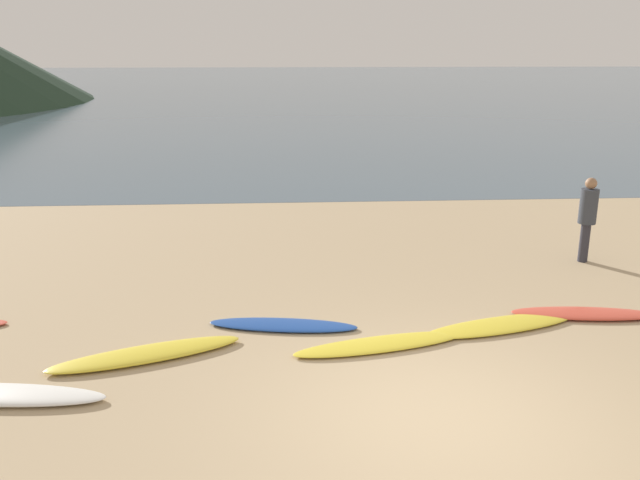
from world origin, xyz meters
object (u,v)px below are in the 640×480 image
(surfboard_6, at_px, (585,313))
(surfboard_2, at_px, (146,354))
(surfboard_3, at_px, (283,325))
(surfboard_4, at_px, (380,344))
(person_0, at_px, (588,213))
(surfboard_5, at_px, (501,325))

(surfboard_6, bearing_deg, surfboard_2, -164.63)
(surfboard_3, bearing_deg, surfboard_2, -145.63)
(surfboard_3, distance_m, surfboard_4, 1.48)
(person_0, bearing_deg, surfboard_4, -14.39)
(surfboard_2, relative_size, surfboard_5, 1.03)
(surfboard_4, distance_m, person_0, 5.57)
(surfboard_2, bearing_deg, surfboard_6, -10.94)
(surfboard_6, bearing_deg, person_0, 72.95)
(surfboard_2, height_order, surfboard_3, surfboard_2)
(person_0, bearing_deg, surfboard_5, -3.45)
(surfboard_2, xyz_separation_m, surfboard_4, (3.08, 0.13, -0.01))
(surfboard_2, height_order, surfboard_4, surfboard_2)
(surfboard_2, distance_m, surfboard_4, 3.08)
(surfboard_4, xyz_separation_m, surfboard_5, (1.83, 0.52, -0.00))
(surfboard_5, xyz_separation_m, person_0, (2.49, 2.89, 0.90))
(surfboard_3, xyz_separation_m, person_0, (5.62, 2.69, 0.90))
(surfboard_2, relative_size, person_0, 1.57)
(surfboard_3, height_order, surfboard_4, surfboard_4)
(surfboard_2, bearing_deg, surfboard_3, 5.80)
(surfboard_4, xyz_separation_m, surfboard_6, (3.21, 0.85, 0.01))
(surfboard_5, height_order, surfboard_6, surfboard_6)
(surfboard_2, distance_m, person_0, 8.25)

